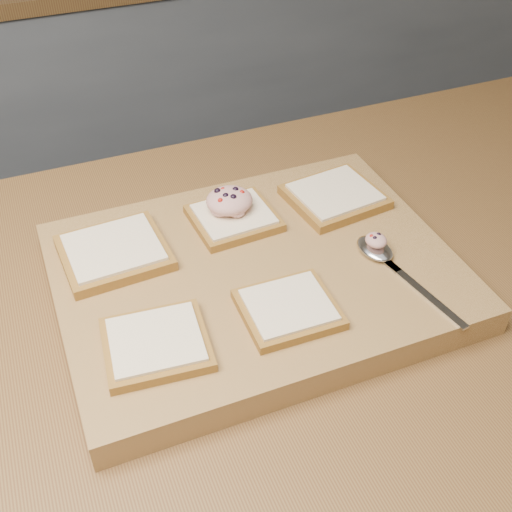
# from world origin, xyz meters

# --- Properties ---
(island_counter) EXTENTS (2.00, 0.80, 0.90)m
(island_counter) POSITION_xyz_m (0.00, 0.00, 0.45)
(island_counter) COLOR slate
(island_counter) RESTS_ON ground
(back_counter) EXTENTS (3.60, 0.62, 0.94)m
(back_counter) POSITION_xyz_m (0.00, 1.43, 0.47)
(back_counter) COLOR slate
(back_counter) RESTS_ON ground
(cutting_board) EXTENTS (0.50, 0.38, 0.04)m
(cutting_board) POSITION_xyz_m (0.13, 0.01, 0.92)
(cutting_board) COLOR #A17C45
(cutting_board) RESTS_ON island_counter
(bread_far_left) EXTENTS (0.14, 0.13, 0.02)m
(bread_far_left) POSITION_xyz_m (-0.03, 0.09, 0.95)
(bread_far_left) COLOR olive
(bread_far_left) RESTS_ON cutting_board
(bread_far_center) EXTENTS (0.12, 0.11, 0.02)m
(bread_far_center) POSITION_xyz_m (0.14, 0.10, 0.95)
(bread_far_center) COLOR olive
(bread_far_center) RESTS_ON cutting_board
(bread_far_right) EXTENTS (0.14, 0.13, 0.02)m
(bread_far_right) POSITION_xyz_m (0.29, 0.09, 0.95)
(bread_far_right) COLOR olive
(bread_far_right) RESTS_ON cutting_board
(bread_near_left) EXTENTS (0.12, 0.12, 0.02)m
(bread_near_left) POSITION_xyz_m (-0.02, -0.08, 0.95)
(bread_near_left) COLOR olive
(bread_near_left) RESTS_ON cutting_board
(bread_near_center) EXTENTS (0.11, 0.10, 0.02)m
(bread_near_center) POSITION_xyz_m (0.14, -0.09, 0.95)
(bread_near_center) COLOR olive
(bread_near_center) RESTS_ON cutting_board
(tuna_salad_dollop) EXTENTS (0.06, 0.06, 0.03)m
(tuna_salad_dollop) POSITION_xyz_m (0.14, 0.11, 0.97)
(tuna_salad_dollop) COLOR #D8948B
(tuna_salad_dollop) RESTS_ON bread_far_center
(spoon) EXTENTS (0.06, 0.19, 0.01)m
(spoon) POSITION_xyz_m (0.29, -0.04, 0.95)
(spoon) COLOR silver
(spoon) RESTS_ON cutting_board
(spoon_salad) EXTENTS (0.03, 0.03, 0.02)m
(spoon_salad) POSITION_xyz_m (0.29, -0.03, 0.96)
(spoon_salad) COLOR #D8948B
(spoon_salad) RESTS_ON spoon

